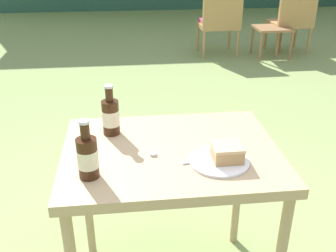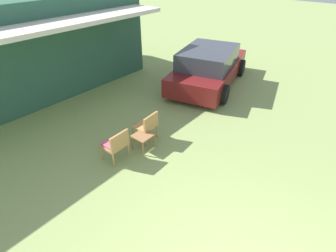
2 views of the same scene
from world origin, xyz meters
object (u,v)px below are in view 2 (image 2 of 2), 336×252
(wicker_chair_cushioned, at_px, (116,143))
(garden_side_table, at_px, (143,137))
(parked_car, at_px, (209,67))
(wicker_chair_plain, at_px, (147,125))

(wicker_chair_cushioned, height_order, garden_side_table, wicker_chair_cushioned)
(garden_side_table, bearing_deg, wicker_chair_cushioned, 164.17)
(wicker_chair_cushioned, bearing_deg, garden_side_table, 162.87)
(parked_car, distance_m, wicker_chair_cushioned, 4.94)
(wicker_chair_cushioned, bearing_deg, wicker_chair_plain, 177.62)
(parked_car, height_order, garden_side_table, parked_car)
(parked_car, bearing_deg, garden_side_table, 176.95)
(garden_side_table, bearing_deg, wicker_chair_plain, 28.17)
(parked_car, xyz_separation_m, wicker_chair_cushioned, (-4.89, -0.69, -0.19))
(wicker_chair_plain, bearing_deg, garden_side_table, 23.88)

